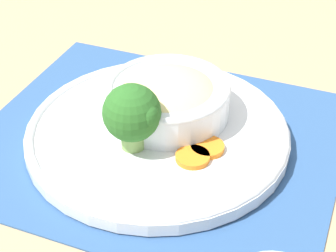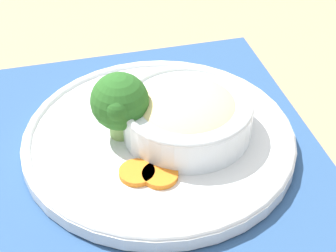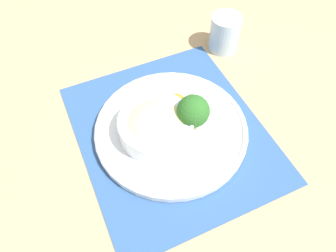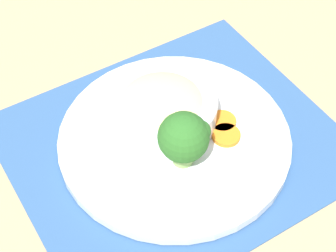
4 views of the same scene
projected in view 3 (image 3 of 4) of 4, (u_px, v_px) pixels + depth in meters
The scene contains 8 objects.
ground_plane at pixel (171, 133), 0.71m from camera, with size 4.00×4.00×0.00m, color tan.
placemat at pixel (171, 132), 0.71m from camera, with size 0.50×0.44×0.00m.
plate at pixel (171, 129), 0.70m from camera, with size 0.33×0.33×0.02m.
bowl at pixel (156, 125), 0.67m from camera, with size 0.16×0.16×0.05m.
broccoli_floret at pixel (193, 111), 0.66m from camera, with size 0.07×0.07×0.08m.
carrot_slice_near at pixel (176, 101), 0.74m from camera, with size 0.04×0.04×0.01m.
carrot_slice_middle at pixel (164, 101), 0.74m from camera, with size 0.04×0.04×0.01m.
water_glass at pixel (224, 35), 0.85m from camera, with size 0.08×0.08×0.09m.
Camera 3 is at (0.34, -0.22, 0.59)m, focal length 35.00 mm.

